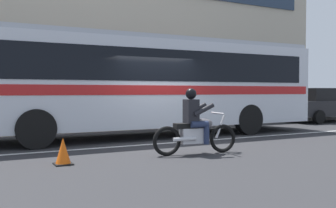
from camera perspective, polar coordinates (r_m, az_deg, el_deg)
The scene contains 9 objects.
ground_plane at distance 11.55m, azimuth -1.85°, elevation -5.52°, with size 60.00×60.00×0.00m, color #2B2B2D.
sidewalk_curb at distance 16.25m, azimuth -9.82°, elevation -3.12°, with size 28.00×3.80×0.15m, color #A39E93.
lane_center_stripe at distance 11.02m, azimuth -0.46°, elevation -5.86°, with size 26.60×0.14×0.01m, color silver.
office_building_facade at distance 18.73m, azimuth -12.15°, elevation 13.01°, with size 28.00×0.89×10.21m.
transit_bus at distance 12.66m, azimuth -3.12°, elevation 3.68°, with size 12.04×2.71×3.22m.
motorcycle_with_rider at distance 9.09m, azimuth 4.06°, elevation -3.39°, with size 2.13×0.67×1.56m.
parked_hatchback_downstreet at distance 20.08m, azimuth 22.11°, elevation -0.06°, with size 4.33×2.02×1.64m.
fire_hydrant at distance 16.56m, azimuth -0.30°, elevation -1.46°, with size 0.22×0.30×0.75m.
traffic_cone at distance 8.12m, azimuth -15.37°, elevation -6.93°, with size 0.36×0.36×0.55m.
Camera 1 is at (-5.05, -10.28, 1.50)m, focal length 40.88 mm.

